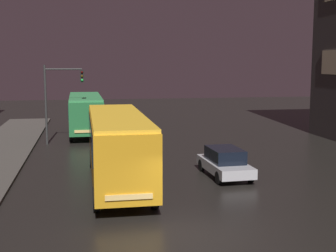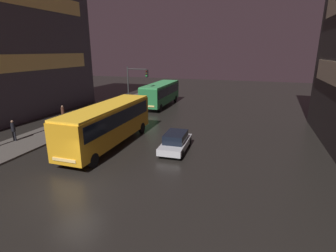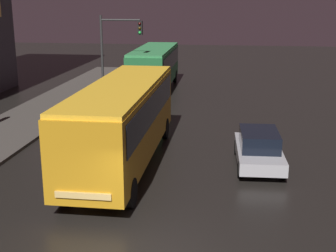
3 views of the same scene
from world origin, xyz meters
name	(u,v)px [view 3 (image 3 of 3)]	position (x,y,z in m)	size (l,w,h in m)	color
sidewalk_left	(0,136)	(-9.00, 10.00, 0.07)	(4.00, 48.00, 0.15)	#47423D
bus_near	(123,116)	(-1.97, 7.04, 2.10)	(2.61, 10.89, 3.41)	orange
bus_far	(154,64)	(-3.44, 23.55, 1.95)	(2.72, 9.92, 3.16)	#236B38
car_taxi	(259,148)	(3.56, 7.67, 0.76)	(1.98, 4.34, 1.49)	#B7B7BC
traffic_light_main	(116,44)	(-5.23, 19.15, 3.83)	(2.82, 0.35, 5.67)	#2D2D2D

